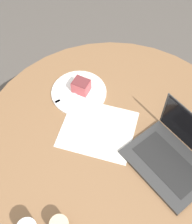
% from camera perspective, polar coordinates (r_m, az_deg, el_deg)
% --- Properties ---
extents(ground_plane, '(12.00, 12.00, 0.00)m').
position_cam_1_polar(ground_plane, '(2.06, 2.41, -15.13)').
color(ground_plane, '#4C4742').
extents(dining_table, '(1.26, 1.26, 0.73)m').
position_cam_1_polar(dining_table, '(1.50, 3.23, -7.84)').
color(dining_table, brown).
rests_on(dining_table, ground_plane).
extents(paper_document, '(0.39, 0.36, 0.00)m').
position_cam_1_polar(paper_document, '(1.42, 0.34, -3.17)').
color(paper_document, white).
rests_on(paper_document, dining_table).
extents(plate, '(0.27, 0.27, 0.01)m').
position_cam_1_polar(plate, '(1.53, -3.14, 3.59)').
color(plate, white).
rests_on(plate, dining_table).
extents(cake_slice, '(0.09, 0.07, 0.07)m').
position_cam_1_polar(cake_slice, '(1.50, -2.72, 4.79)').
color(cake_slice, '#B74C51').
rests_on(cake_slice, plate).
extents(fork, '(0.09, 0.16, 0.00)m').
position_cam_1_polar(fork, '(1.51, -5.26, 2.76)').
color(fork, silver).
rests_on(fork, plate).
extents(laptop, '(0.41, 0.35, 0.22)m').
position_cam_1_polar(laptop, '(1.35, 14.02, -8.03)').
color(laptop, '#2D2D2D').
rests_on(laptop, dining_table).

